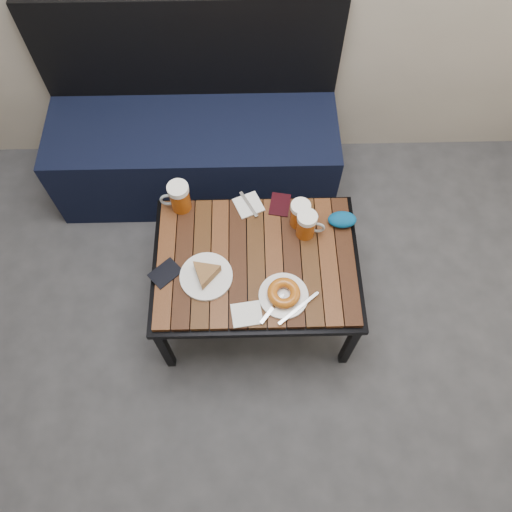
{
  "coord_description": "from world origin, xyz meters",
  "views": [
    {
      "loc": [
        -0.03,
        0.08,
        2.25
      ],
      "look_at": [
        -0.01,
        1.01,
        0.5
      ],
      "focal_mm": 35.0,
      "sensor_mm": 36.0,
      "label": 1
    }
  ],
  "objects_px": {
    "beer_mug_right": "(307,225)",
    "beer_mug_centre": "(300,214)",
    "passport_burgundy": "(280,204)",
    "bench": "(196,147)",
    "cafe_table": "(256,264)",
    "knit_pouch": "(342,220)",
    "passport_navy": "(165,273)",
    "plate_pie": "(206,275)",
    "beer_mug_left": "(179,197)",
    "plate_bagel": "(284,294)"
  },
  "relations": [
    {
      "from": "bench",
      "to": "beer_mug_centre",
      "type": "height_order",
      "value": "bench"
    },
    {
      "from": "bench",
      "to": "beer_mug_left",
      "type": "relative_size",
      "value": 9.86
    },
    {
      "from": "bench",
      "to": "knit_pouch",
      "type": "height_order",
      "value": "bench"
    },
    {
      "from": "beer_mug_centre",
      "to": "beer_mug_left",
      "type": "bearing_deg",
      "value": 174.5
    },
    {
      "from": "beer_mug_right",
      "to": "beer_mug_centre",
      "type": "bearing_deg",
      "value": 121.63
    },
    {
      "from": "passport_navy",
      "to": "passport_burgundy",
      "type": "xyz_separation_m",
      "value": [
        0.47,
        0.32,
        -0.0
      ]
    },
    {
      "from": "bench",
      "to": "passport_burgundy",
      "type": "height_order",
      "value": "bench"
    },
    {
      "from": "beer_mug_right",
      "to": "passport_burgundy",
      "type": "xyz_separation_m",
      "value": [
        -0.1,
        0.14,
        -0.06
      ]
    },
    {
      "from": "beer_mug_right",
      "to": "plate_pie",
      "type": "xyz_separation_m",
      "value": [
        -0.4,
        -0.19,
        -0.04
      ]
    },
    {
      "from": "cafe_table",
      "to": "plate_pie",
      "type": "distance_m",
      "value": 0.22
    },
    {
      "from": "knit_pouch",
      "to": "bench",
      "type": "bearing_deg",
      "value": 137.74
    },
    {
      "from": "passport_burgundy",
      "to": "knit_pouch",
      "type": "distance_m",
      "value": 0.27
    },
    {
      "from": "plate_pie",
      "to": "passport_navy",
      "type": "relative_size",
      "value": 1.76
    },
    {
      "from": "beer_mug_left",
      "to": "passport_navy",
      "type": "relative_size",
      "value": 1.2
    },
    {
      "from": "bench",
      "to": "passport_navy",
      "type": "distance_m",
      "value": 0.84
    },
    {
      "from": "bench",
      "to": "cafe_table",
      "type": "relative_size",
      "value": 1.67
    },
    {
      "from": "plate_pie",
      "to": "cafe_table",
      "type": "bearing_deg",
      "value": 20.89
    },
    {
      "from": "passport_navy",
      "to": "passport_burgundy",
      "type": "height_order",
      "value": "same"
    },
    {
      "from": "plate_pie",
      "to": "beer_mug_right",
      "type": "bearing_deg",
      "value": 25.53
    },
    {
      "from": "beer_mug_left",
      "to": "beer_mug_right",
      "type": "distance_m",
      "value": 0.54
    },
    {
      "from": "knit_pouch",
      "to": "beer_mug_centre",
      "type": "bearing_deg",
      "value": 178.07
    },
    {
      "from": "plate_bagel",
      "to": "beer_mug_right",
      "type": "bearing_deg",
      "value": 69.79
    },
    {
      "from": "cafe_table",
      "to": "plate_pie",
      "type": "bearing_deg",
      "value": -159.11
    },
    {
      "from": "cafe_table",
      "to": "passport_burgundy",
      "type": "xyz_separation_m",
      "value": [
        0.11,
        0.26,
        0.05
      ]
    },
    {
      "from": "plate_pie",
      "to": "bench",
      "type": "bearing_deg",
      "value": 96.43
    },
    {
      "from": "cafe_table",
      "to": "passport_burgundy",
      "type": "distance_m",
      "value": 0.29
    },
    {
      "from": "cafe_table",
      "to": "plate_bagel",
      "type": "bearing_deg",
      "value": -58.19
    },
    {
      "from": "cafe_table",
      "to": "plate_bagel",
      "type": "relative_size",
      "value": 3.6
    },
    {
      "from": "cafe_table",
      "to": "plate_pie",
      "type": "height_order",
      "value": "plate_pie"
    },
    {
      "from": "beer_mug_centre",
      "to": "plate_pie",
      "type": "distance_m",
      "value": 0.46
    },
    {
      "from": "bench",
      "to": "passport_burgundy",
      "type": "xyz_separation_m",
      "value": [
        0.4,
        -0.5,
        0.2
      ]
    },
    {
      "from": "beer_mug_left",
      "to": "passport_burgundy",
      "type": "relative_size",
      "value": 1.24
    },
    {
      "from": "beer_mug_right",
      "to": "passport_burgundy",
      "type": "relative_size",
      "value": 1.13
    },
    {
      "from": "cafe_table",
      "to": "plate_pie",
      "type": "xyz_separation_m",
      "value": [
        -0.2,
        -0.08,
        0.07
      ]
    },
    {
      "from": "cafe_table",
      "to": "plate_pie",
      "type": "relative_size",
      "value": 4.03
    },
    {
      "from": "passport_navy",
      "to": "passport_burgundy",
      "type": "relative_size",
      "value": 1.03
    },
    {
      "from": "beer_mug_right",
      "to": "passport_navy",
      "type": "bearing_deg",
      "value": -154.67
    },
    {
      "from": "beer_mug_centre",
      "to": "plate_pie",
      "type": "xyz_separation_m",
      "value": [
        -0.38,
        -0.25,
        -0.04
      ]
    },
    {
      "from": "beer_mug_right",
      "to": "passport_navy",
      "type": "height_order",
      "value": "beer_mug_right"
    },
    {
      "from": "beer_mug_centre",
      "to": "plate_bagel",
      "type": "height_order",
      "value": "beer_mug_centre"
    },
    {
      "from": "beer_mug_right",
      "to": "beer_mug_left",
      "type": "bearing_deg",
      "value": 173.03
    },
    {
      "from": "passport_navy",
      "to": "passport_burgundy",
      "type": "bearing_deg",
      "value": 81.78
    },
    {
      "from": "cafe_table",
      "to": "beer_mug_left",
      "type": "height_order",
      "value": "beer_mug_left"
    },
    {
      "from": "passport_navy",
      "to": "knit_pouch",
      "type": "distance_m",
      "value": 0.75
    },
    {
      "from": "beer_mug_centre",
      "to": "knit_pouch",
      "type": "relative_size",
      "value": 1.08
    },
    {
      "from": "beer_mug_right",
      "to": "plate_bagel",
      "type": "distance_m",
      "value": 0.3
    },
    {
      "from": "beer_mug_centre",
      "to": "passport_navy",
      "type": "xyz_separation_m",
      "value": [
        -0.54,
        -0.23,
        -0.06
      ]
    },
    {
      "from": "beer_mug_centre",
      "to": "passport_navy",
      "type": "height_order",
      "value": "beer_mug_centre"
    },
    {
      "from": "beer_mug_left",
      "to": "passport_navy",
      "type": "distance_m",
      "value": 0.33
    },
    {
      "from": "plate_pie",
      "to": "passport_navy",
      "type": "height_order",
      "value": "plate_pie"
    }
  ]
}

